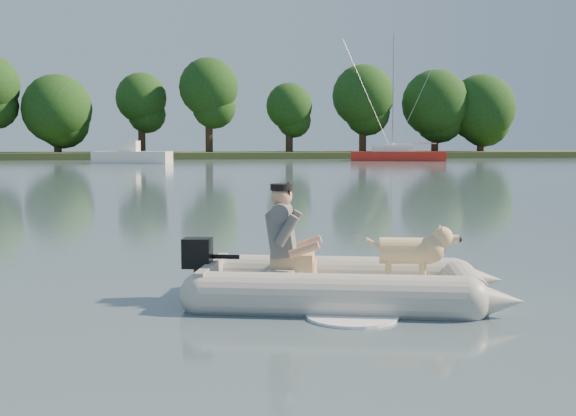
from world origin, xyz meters
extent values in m
plane|color=slate|center=(0.00, 0.00, 0.00)|extent=(160.00, 160.00, 0.00)
cube|color=#47512D|center=(0.00, 62.00, 0.25)|extent=(160.00, 12.00, 0.70)
cylinder|color=#332316|center=(-9.90, 61.33, 1.47)|extent=(0.70, 0.70, 2.94)
sphere|color=#1F501A|center=(-9.90, 61.33, 4.49)|extent=(6.27, 6.27, 6.27)
cylinder|color=#332316|center=(-2.42, 61.95, 1.84)|extent=(0.70, 0.70, 3.67)
sphere|color=#1F501A|center=(-2.42, 61.95, 5.61)|extent=(4.69, 4.69, 4.69)
cylinder|color=#332316|center=(3.70, 60.15, 2.15)|extent=(0.70, 0.70, 4.29)
sphere|color=#1F501A|center=(3.70, 60.15, 6.56)|extent=(5.43, 5.43, 5.43)
cylinder|color=#332316|center=(11.30, 60.43, 1.61)|extent=(0.70, 0.70, 3.21)
sphere|color=#1F501A|center=(11.30, 60.43, 4.91)|extent=(4.41, 4.41, 4.41)
cylinder|color=#332316|center=(18.70, 61.04, 1.97)|extent=(0.70, 0.70, 3.94)
sphere|color=#1F501A|center=(18.70, 61.04, 6.02)|extent=(6.03, 6.03, 6.03)
cylinder|color=#332316|center=(26.27, 61.31, 1.76)|extent=(0.70, 0.70, 3.52)
sphere|color=#1F501A|center=(26.27, 61.31, 5.37)|extent=(6.68, 6.68, 6.68)
cylinder|color=#332316|center=(31.05, 61.08, 1.61)|extent=(0.70, 0.70, 3.21)
sphere|color=#1F501A|center=(31.05, 61.08, 4.91)|extent=(6.79, 6.79, 6.79)
cube|color=red|center=(18.16, 49.03, 0.28)|extent=(7.87, 4.73, 0.94)
cube|color=white|center=(17.72, 49.19, 0.99)|extent=(3.69, 2.73, 0.57)
cylinder|color=#A5A5AA|center=(17.72, 49.19, 5.47)|extent=(0.15, 0.15, 9.44)
camera|label=1|loc=(-1.57, -6.96, 1.56)|focal=45.00mm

